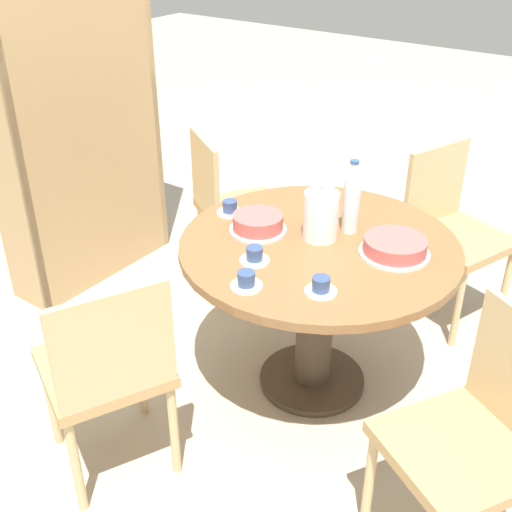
{
  "coord_description": "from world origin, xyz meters",
  "views": [
    {
      "loc": [
        -1.95,
        -1.09,
        1.93
      ],
      "look_at": [
        0.0,
        0.31,
        0.55
      ],
      "focal_mm": 45.0,
      "sensor_mm": 36.0,
      "label": 1
    }
  ],
  "objects_px": {
    "chair_a": "(232,206)",
    "cup_c": "(321,286)",
    "chair_c": "(476,437)",
    "cup_d": "(255,256)",
    "bookshelf": "(77,113)",
    "water_bottle": "(351,203)",
    "cake_main": "(395,247)",
    "cake_second": "(258,223)",
    "chair_b": "(108,369)",
    "cup_a": "(246,281)",
    "chair_d": "(452,229)",
    "coffee_pot": "(321,214)",
    "cup_b": "(230,208)"
  },
  "relations": [
    {
      "from": "water_bottle",
      "to": "bookshelf",
      "type": "bearing_deg",
      "value": 91.3
    },
    {
      "from": "chair_d",
      "to": "water_bottle",
      "type": "relative_size",
      "value": 2.83
    },
    {
      "from": "bookshelf",
      "to": "cup_b",
      "type": "bearing_deg",
      "value": 83.59
    },
    {
      "from": "water_bottle",
      "to": "cup_b",
      "type": "relative_size",
      "value": 2.66
    },
    {
      "from": "chair_b",
      "to": "chair_d",
      "type": "xyz_separation_m",
      "value": [
        1.72,
        -0.59,
        0.0
      ]
    },
    {
      "from": "water_bottle",
      "to": "cup_d",
      "type": "relative_size",
      "value": 2.66
    },
    {
      "from": "chair_d",
      "to": "cup_d",
      "type": "distance_m",
      "value": 1.23
    },
    {
      "from": "chair_d",
      "to": "cup_c",
      "type": "height_order",
      "value": "chair_d"
    },
    {
      "from": "cup_a",
      "to": "cup_d",
      "type": "height_order",
      "value": "same"
    },
    {
      "from": "chair_b",
      "to": "cup_c",
      "type": "height_order",
      "value": "chair_b"
    },
    {
      "from": "bookshelf",
      "to": "cup_c",
      "type": "xyz_separation_m",
      "value": [
        -0.43,
        -1.71,
        -0.19
      ]
    },
    {
      "from": "chair_c",
      "to": "cup_d",
      "type": "relative_size",
      "value": 7.54
    },
    {
      "from": "coffee_pot",
      "to": "cake_main",
      "type": "relative_size",
      "value": 0.87
    },
    {
      "from": "cake_second",
      "to": "cup_b",
      "type": "distance_m",
      "value": 0.2
    },
    {
      "from": "cup_c",
      "to": "cup_b",
      "type": "bearing_deg",
      "value": 64.09
    },
    {
      "from": "chair_b",
      "to": "water_bottle",
      "type": "bearing_deg",
      "value": -175.5
    },
    {
      "from": "water_bottle",
      "to": "cake_main",
      "type": "xyz_separation_m",
      "value": [
        -0.07,
        -0.23,
        -0.09
      ]
    },
    {
      "from": "cake_second",
      "to": "cup_c",
      "type": "xyz_separation_m",
      "value": [
        -0.24,
        -0.44,
        -0.01
      ]
    },
    {
      "from": "chair_d",
      "to": "cup_a",
      "type": "distance_m",
      "value": 1.36
    },
    {
      "from": "chair_c",
      "to": "cup_d",
      "type": "bearing_deg",
      "value": -158.03
    },
    {
      "from": "coffee_pot",
      "to": "cup_b",
      "type": "xyz_separation_m",
      "value": [
        -0.03,
        0.43,
        -0.08
      ]
    },
    {
      "from": "chair_a",
      "to": "chair_b",
      "type": "relative_size",
      "value": 1.0
    },
    {
      "from": "chair_c",
      "to": "cake_second",
      "type": "relative_size",
      "value": 3.68
    },
    {
      "from": "cup_c",
      "to": "chair_d",
      "type": "bearing_deg",
      "value": -2.83
    },
    {
      "from": "cup_d",
      "to": "chair_a",
      "type": "bearing_deg",
      "value": 42.88
    },
    {
      "from": "cake_main",
      "to": "cake_second",
      "type": "height_order",
      "value": "cake_second"
    },
    {
      "from": "chair_c",
      "to": "cup_c",
      "type": "distance_m",
      "value": 0.68
    },
    {
      "from": "cake_main",
      "to": "coffee_pot",
      "type": "bearing_deg",
      "value": 99.17
    },
    {
      "from": "bookshelf",
      "to": "cup_a",
      "type": "relative_size",
      "value": 17.39
    },
    {
      "from": "cup_d",
      "to": "bookshelf",
      "type": "bearing_deg",
      "value": 74.41
    },
    {
      "from": "coffee_pot",
      "to": "cup_d",
      "type": "xyz_separation_m",
      "value": [
        -0.3,
        0.1,
        -0.08
      ]
    },
    {
      "from": "chair_a",
      "to": "coffee_pot",
      "type": "distance_m",
      "value": 0.94
    },
    {
      "from": "chair_d",
      "to": "bookshelf",
      "type": "bearing_deg",
      "value": 132.54
    },
    {
      "from": "chair_b",
      "to": "cup_d",
      "type": "xyz_separation_m",
      "value": [
        0.57,
        -0.22,
        0.26
      ]
    },
    {
      "from": "bookshelf",
      "to": "water_bottle",
      "type": "relative_size",
      "value": 6.53
    },
    {
      "from": "cup_a",
      "to": "chair_b",
      "type": "bearing_deg",
      "value": 144.12
    },
    {
      "from": "chair_b",
      "to": "cup_d",
      "type": "bearing_deg",
      "value": -175.1
    },
    {
      "from": "chair_a",
      "to": "cup_b",
      "type": "relative_size",
      "value": 7.54
    },
    {
      "from": "chair_d",
      "to": "bookshelf",
      "type": "height_order",
      "value": "bookshelf"
    },
    {
      "from": "coffee_pot",
      "to": "cake_second",
      "type": "bearing_deg",
      "value": 112.81
    },
    {
      "from": "chair_a",
      "to": "coffee_pot",
      "type": "bearing_deg",
      "value": -174.93
    },
    {
      "from": "chair_a",
      "to": "coffee_pot",
      "type": "height_order",
      "value": "coffee_pot"
    },
    {
      "from": "chair_d",
      "to": "chair_b",
      "type": "bearing_deg",
      "value": -179.42
    },
    {
      "from": "cup_a",
      "to": "cup_c",
      "type": "distance_m",
      "value": 0.26
    },
    {
      "from": "chair_d",
      "to": "cup_c",
      "type": "relative_size",
      "value": 7.54
    },
    {
      "from": "chair_a",
      "to": "cup_c",
      "type": "xyz_separation_m",
      "value": [
        -0.76,
        -0.98,
        0.26
      ]
    },
    {
      "from": "chair_d",
      "to": "cake_main",
      "type": "height_order",
      "value": "chair_d"
    },
    {
      "from": "chair_a",
      "to": "chair_d",
      "type": "bearing_deg",
      "value": -124.31
    },
    {
      "from": "chair_c",
      "to": "water_bottle",
      "type": "bearing_deg",
      "value": 173.95
    },
    {
      "from": "coffee_pot",
      "to": "cup_d",
      "type": "distance_m",
      "value": 0.33
    }
  ]
}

